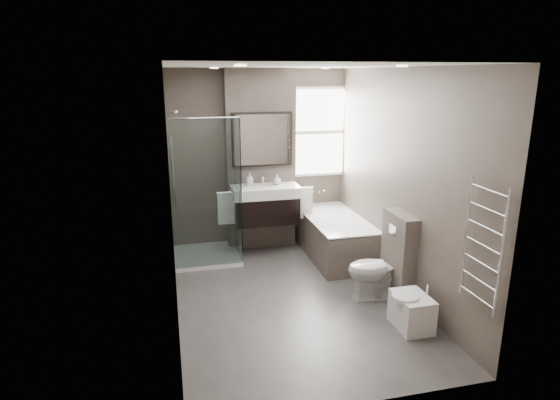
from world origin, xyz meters
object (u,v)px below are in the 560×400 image
object	(u,v)px
vanity	(266,204)
toilet	(378,269)
bathtub	(334,235)
bidet	(411,311)

from	to	relation	value
vanity	toilet	xyz separation A→B (m)	(0.97, -1.66, -0.39)
toilet	bathtub	bearing A→B (deg)	-172.65
bathtub	toilet	bearing A→B (deg)	-88.06
vanity	bathtub	bearing A→B (deg)	-19.37
toilet	bidet	world-z (taller)	toilet
bathtub	toilet	size ratio (longest dim) A/B	2.29
vanity	toilet	bearing A→B (deg)	-59.64
vanity	bathtub	distance (m)	1.07
bathtub	bidet	xyz separation A→B (m)	(0.09, -2.04, -0.13)
vanity	bathtub	xyz separation A→B (m)	(0.92, -0.33, -0.43)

